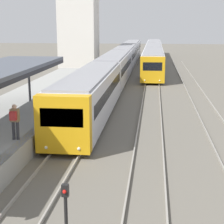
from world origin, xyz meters
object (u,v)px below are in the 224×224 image
train_far (153,53)px  signal_post_near (66,209)px  person_on_platform (15,119)px  train_near (121,61)px

train_far → signal_post_near: (-2.20, -51.70, -0.53)m
person_on_platform → train_near: (2.08, 31.09, -0.28)m
train_near → train_far: train_near is taller
person_on_platform → train_near: size_ratio=0.03×
train_far → signal_post_near: size_ratio=23.18×
person_on_platform → train_far: bearing=82.3°
signal_post_near → train_far: bearing=87.6°
person_on_platform → train_far: size_ratio=0.04×
train_near → train_far: (4.03, 14.08, -0.03)m
train_near → signal_post_near: (1.83, -37.62, -0.56)m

